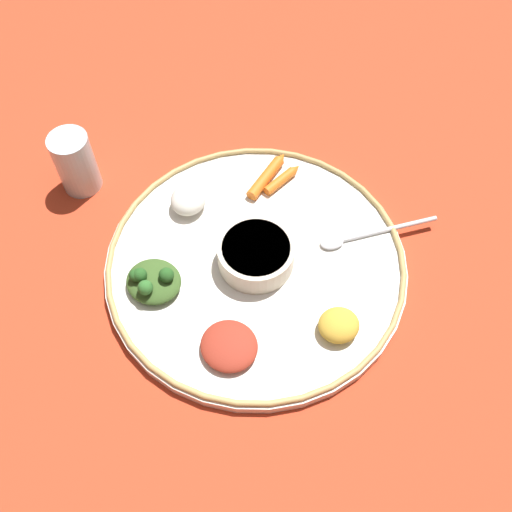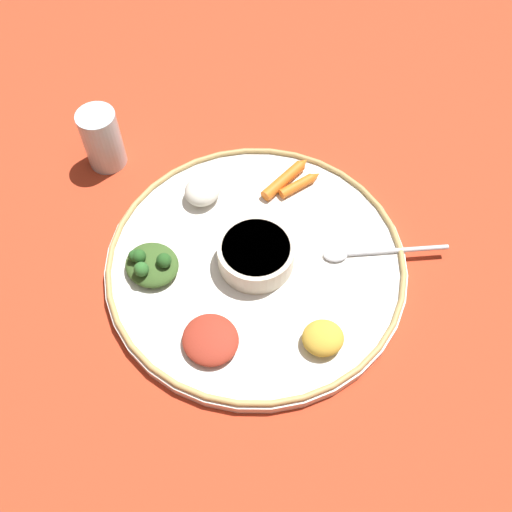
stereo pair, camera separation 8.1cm
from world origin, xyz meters
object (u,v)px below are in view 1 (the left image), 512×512
(center_bowl, at_px, (256,254))
(carrot_outer, at_px, (268,175))
(carrot_near_spoon, at_px, (283,179))
(drinking_glass, at_px, (77,166))
(spoon, at_px, (360,236))
(greens_pile, at_px, (153,281))

(center_bowl, distance_m, carrot_outer, 0.15)
(center_bowl, bearing_deg, carrot_outer, 44.94)
(carrot_near_spoon, relative_size, carrot_outer, 0.76)
(center_bowl, relative_size, drinking_glass, 1.06)
(center_bowl, distance_m, spoon, 0.15)
(carrot_near_spoon, height_order, carrot_outer, carrot_outer)
(center_bowl, relative_size, carrot_near_spoon, 1.44)
(drinking_glass, bearing_deg, greens_pile, -94.25)
(spoon, height_order, greens_pile, greens_pile)
(greens_pile, relative_size, carrot_outer, 1.02)
(carrot_outer, bearing_deg, spoon, -77.71)
(carrot_outer, relative_size, drinking_glass, 0.97)
(greens_pile, height_order, carrot_near_spoon, greens_pile)
(spoon, relative_size, greens_pile, 1.73)
(carrot_near_spoon, xyz_separation_m, drinking_glass, (-0.23, 0.20, 0.02))
(spoon, bearing_deg, center_bowl, 157.15)
(spoon, bearing_deg, greens_pile, 157.31)
(greens_pile, bearing_deg, center_bowl, -22.52)
(center_bowl, xyz_separation_m, carrot_near_spoon, (0.12, 0.09, -0.01))
(greens_pile, distance_m, carrot_near_spoon, 0.25)
(carrot_outer, bearing_deg, center_bowl, -135.06)
(center_bowl, relative_size, carrot_outer, 1.09)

